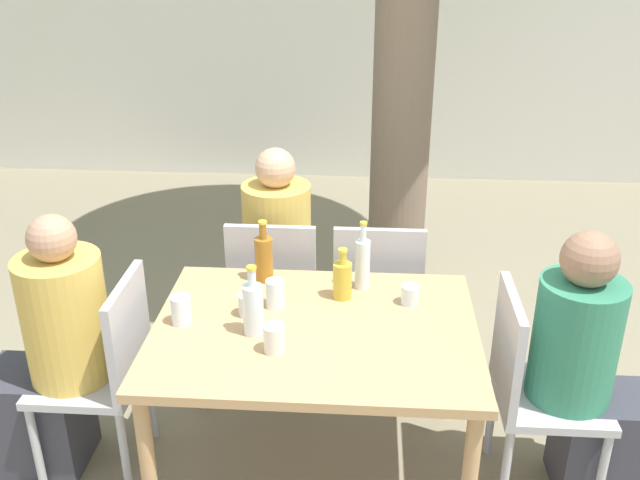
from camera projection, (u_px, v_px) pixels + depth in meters
ground_plane at (315, 472)px, 3.20m from camera, size 30.00×30.00×0.00m
cafe_building_wall at (349, 24)px, 6.26m from camera, size 10.00×0.08×2.80m
dining_table_front at (315, 344)px, 2.92m from camera, size 1.32×0.99×0.76m
patio_chair_0 at (107, 365)px, 3.04m from camera, size 0.44×0.44×0.93m
patio_chair_1 at (531, 382)px, 2.92m from camera, size 0.44×0.44×0.93m
patio_chair_2 at (275, 288)px, 3.66m from camera, size 0.44×0.44×0.93m
patio_chair_3 at (377, 291)px, 3.62m from camera, size 0.44×0.44×0.93m
person_seated_0 at (52, 360)px, 3.04m from camera, size 0.58×0.35×1.22m
person_seated_1 at (591, 382)px, 2.90m from camera, size 0.57×0.34×1.21m
person_seated_2 at (280, 264)px, 3.86m from camera, size 0.35×0.58×1.23m
water_bottle_0 at (253, 308)px, 2.80m from camera, size 0.08×0.08×0.30m
water_bottle_1 at (363, 262)px, 3.14m from camera, size 0.07×0.07×0.32m
amber_bottle_2 at (264, 257)px, 3.21m from camera, size 0.08×0.08×0.29m
oil_cruet_3 at (342, 279)px, 3.07m from camera, size 0.08×0.08×0.23m
drinking_glass_0 at (181, 310)px, 2.89m from camera, size 0.08×0.08×0.12m
drinking_glass_1 at (274, 339)px, 2.70m from camera, size 0.08×0.08×0.11m
drinking_glass_2 at (275, 294)px, 3.01m from camera, size 0.08×0.08×0.12m
drinking_glass_3 at (410, 295)px, 3.04m from camera, size 0.08×0.08×0.08m
drinking_glass_4 at (248, 305)px, 2.95m from camera, size 0.08×0.08×0.09m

